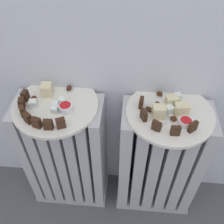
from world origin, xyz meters
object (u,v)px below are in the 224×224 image
object	(u,v)px
jam_bowl_right	(185,122)
jam_bowl_left	(66,107)
fork	(166,121)
plate_left	(56,106)
radiator_left	(67,156)
plate_right	(170,113)
radiator_right	(158,163)

from	to	relation	value
jam_bowl_right	jam_bowl_left	bearing A→B (deg)	176.23
jam_bowl_left	fork	xyz separation A→B (m)	(0.34, -0.02, -0.01)
jam_bowl_right	fork	xyz separation A→B (m)	(-0.06, 0.01, -0.01)
plate_left	fork	bearing A→B (deg)	-6.86
plate_left	radiator_left	bearing A→B (deg)	0.00
radiator_left	plate_left	size ratio (longest dim) A/B	1.97
plate_left	plate_right	xyz separation A→B (m)	(0.40, 0.00, 0.00)
radiator_left	jam_bowl_right	bearing A→B (deg)	-6.76
plate_right	jam_bowl_left	bearing A→B (deg)	-175.79
radiator_left	plate_left	world-z (taller)	plate_left
radiator_right	jam_bowl_left	bearing A→B (deg)	-175.79
jam_bowl_left	jam_bowl_right	bearing A→B (deg)	-3.77
radiator_right	jam_bowl_right	bearing A→B (deg)	-50.08
jam_bowl_left	jam_bowl_right	xyz separation A→B (m)	(0.40, -0.03, -0.00)
radiator_left	plate_left	bearing A→B (deg)	0.00
radiator_right	fork	distance (m)	0.32
radiator_left	jam_bowl_right	world-z (taller)	jam_bowl_right
plate_right	fork	distance (m)	0.05
plate_left	jam_bowl_right	size ratio (longest dim) A/B	6.84
radiator_right	fork	world-z (taller)	fork
fork	plate_right	bearing A→B (deg)	68.71
radiator_left	radiator_right	world-z (taller)	same
radiator_right	jam_bowl_left	distance (m)	0.48
jam_bowl_right	fork	distance (m)	0.06
jam_bowl_left	fork	distance (m)	0.34
radiator_left	jam_bowl_right	size ratio (longest dim) A/B	13.44
jam_bowl_right	fork	bearing A→B (deg)	173.90
jam_bowl_right	radiator_right	bearing A→B (deg)	129.92
radiator_right	plate_right	distance (m)	0.31
plate_right	fork	bearing A→B (deg)	-111.29
plate_left	plate_right	bearing A→B (deg)	0.00
radiator_left	radiator_right	distance (m)	0.40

